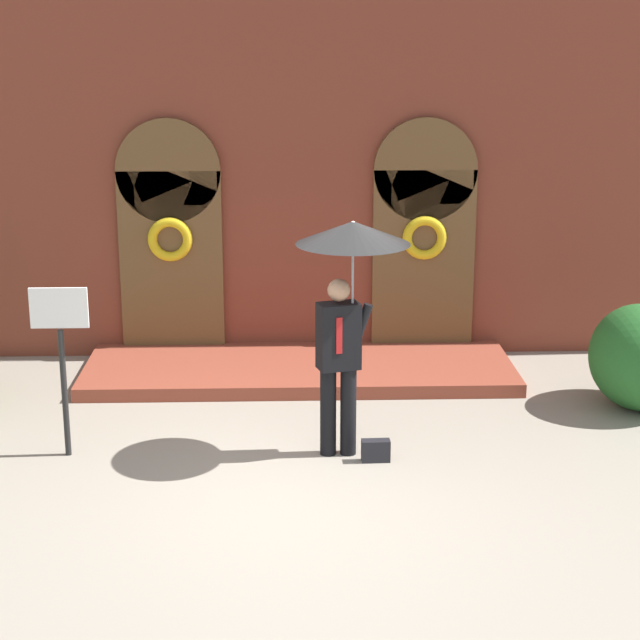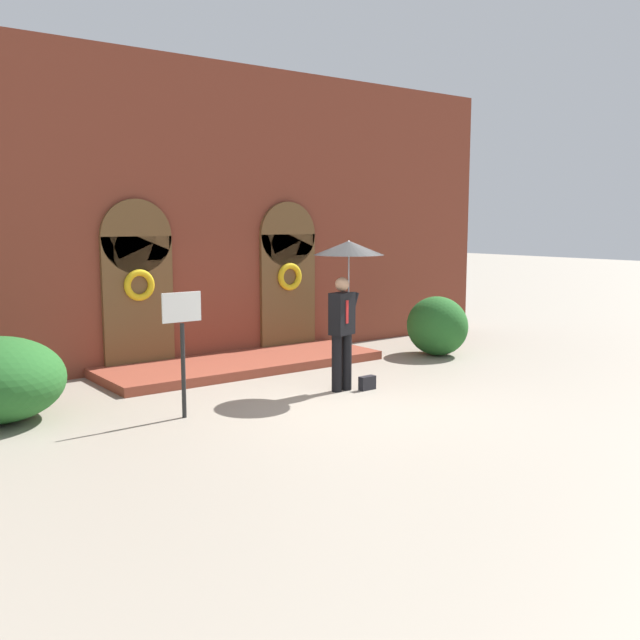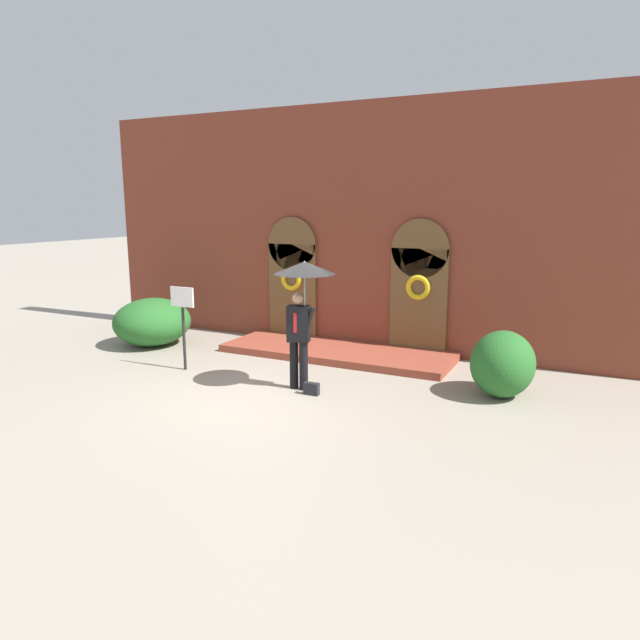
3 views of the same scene
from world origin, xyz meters
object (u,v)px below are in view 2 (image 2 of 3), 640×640
at_px(person_with_umbrella, 347,270).
at_px(shrub_right, 437,326).
at_px(sign_post, 182,333).
at_px(handbag, 367,383).

distance_m(person_with_umbrella, shrub_right, 3.78).
height_order(sign_post, shrub_right, sign_post).
distance_m(person_with_umbrella, sign_post, 2.89).
bearing_deg(handbag, sign_post, 173.30).
distance_m(person_with_umbrella, handbag, 1.83).
bearing_deg(sign_post, shrub_right, 10.84).
xyz_separation_m(person_with_umbrella, sign_post, (-2.80, 0.06, -0.75)).
bearing_deg(shrub_right, sign_post, -169.16).
bearing_deg(handbag, person_with_umbrella, 140.97).
bearing_deg(person_with_umbrella, handbag, -37.22).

